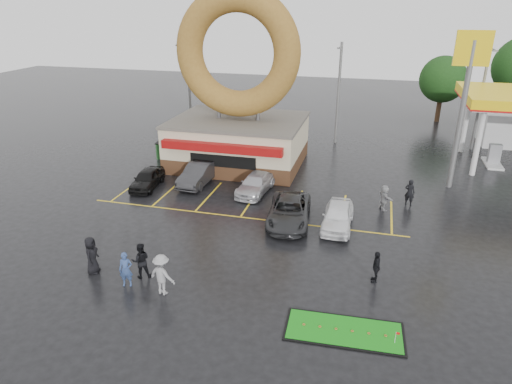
% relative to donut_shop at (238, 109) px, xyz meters
% --- Properties ---
extents(ground, '(120.00, 120.00, 0.00)m').
position_rel_donut_shop_xyz_m(ground, '(3.00, -12.97, -4.46)').
color(ground, black).
rests_on(ground, ground).
extents(donut_shop, '(10.20, 8.70, 13.50)m').
position_rel_donut_shop_xyz_m(donut_shop, '(0.00, 0.00, 0.00)').
color(donut_shop, '#472B19').
rests_on(donut_shop, ground).
extents(shell_sign, '(2.20, 0.36, 10.60)m').
position_rel_donut_shop_xyz_m(shell_sign, '(16.00, -0.97, 2.91)').
color(shell_sign, slate).
rests_on(shell_sign, ground).
extents(streetlight_left, '(0.40, 2.21, 9.00)m').
position_rel_donut_shop_xyz_m(streetlight_left, '(-7.00, 6.95, 0.32)').
color(streetlight_left, slate).
rests_on(streetlight_left, ground).
extents(streetlight_mid, '(0.40, 2.21, 9.00)m').
position_rel_donut_shop_xyz_m(streetlight_mid, '(7.00, 7.95, 0.32)').
color(streetlight_mid, slate).
rests_on(streetlight_mid, ground).
extents(streetlight_right, '(0.40, 2.21, 9.00)m').
position_rel_donut_shop_xyz_m(streetlight_right, '(19.00, 8.95, 0.32)').
color(streetlight_right, slate).
rests_on(streetlight_right, ground).
extents(tree_far_d, '(4.90, 4.90, 7.00)m').
position_rel_donut_shop_xyz_m(tree_far_d, '(17.00, 19.03, 0.07)').
color(tree_far_d, '#332114').
rests_on(tree_far_d, ground).
extents(car_black, '(1.93, 4.02, 1.32)m').
position_rel_donut_shop_xyz_m(car_black, '(-4.76, -6.62, -3.80)').
color(car_black, black).
rests_on(car_black, ground).
extents(car_dgrey, '(1.87, 4.69, 1.52)m').
position_rel_donut_shop_xyz_m(car_dgrey, '(-1.51, -4.97, -3.71)').
color(car_dgrey, '#28282A').
rests_on(car_dgrey, ground).
extents(car_silver, '(2.22, 4.54, 1.27)m').
position_rel_donut_shop_xyz_m(car_silver, '(2.90, -5.53, -3.83)').
color(car_silver, '#B4B4B9').
rests_on(car_silver, ground).
extents(car_grey, '(2.95, 5.44, 1.45)m').
position_rel_donut_shop_xyz_m(car_grey, '(6.01, -9.47, -3.74)').
color(car_grey, '#2B2C2E').
rests_on(car_grey, ground).
extents(car_white, '(1.70, 4.20, 1.43)m').
position_rel_donut_shop_xyz_m(car_white, '(8.88, -9.36, -3.75)').
color(car_white, white).
rests_on(car_white, ground).
extents(person_blue, '(0.72, 0.58, 1.72)m').
position_rel_donut_shop_xyz_m(person_blue, '(-0.01, -17.89, -3.61)').
color(person_blue, navy).
rests_on(person_blue, ground).
extents(person_blackjkt, '(1.09, 1.01, 1.80)m').
position_rel_donut_shop_xyz_m(person_blackjkt, '(0.32, -17.07, -3.57)').
color(person_blackjkt, black).
rests_on(person_blackjkt, ground).
extents(person_hoodie, '(1.40, 0.99, 1.98)m').
position_rel_donut_shop_xyz_m(person_hoodie, '(1.89, -18.04, -3.48)').
color(person_hoodie, gray).
rests_on(person_hoodie, ground).
extents(person_bystander, '(0.79, 1.04, 1.90)m').
position_rel_donut_shop_xyz_m(person_bystander, '(-2.18, -17.31, -3.51)').
color(person_bystander, black).
rests_on(person_bystander, ground).
extents(person_cameraman, '(0.40, 0.93, 1.58)m').
position_rel_donut_shop_xyz_m(person_cameraman, '(11.16, -14.54, -3.68)').
color(person_cameraman, black).
rests_on(person_cameraman, ground).
extents(person_walker_near, '(1.13, 1.59, 1.65)m').
position_rel_donut_shop_xyz_m(person_walker_near, '(11.47, -6.15, -3.64)').
color(person_walker_near, gray).
rests_on(person_walker_near, ground).
extents(person_walker_far, '(0.75, 0.61, 1.76)m').
position_rel_donut_shop_xyz_m(person_walker_far, '(13.05, -5.03, -3.58)').
color(person_walker_far, black).
rests_on(person_walker_far, ground).
extents(dumpster, '(1.93, 1.41, 1.30)m').
position_rel_donut_shop_xyz_m(dumpster, '(-6.14, -0.10, -3.81)').
color(dumpster, '#1C491E').
rests_on(dumpster, ground).
extents(putting_green, '(4.84, 2.28, 0.59)m').
position_rel_donut_shop_xyz_m(putting_green, '(10.06, -18.58, -4.43)').
color(putting_green, black).
rests_on(putting_green, ground).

